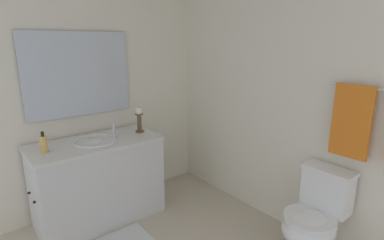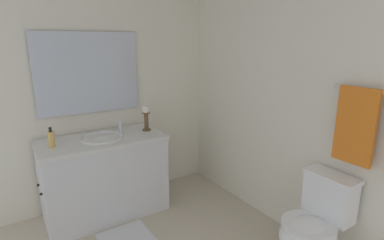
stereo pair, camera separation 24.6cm
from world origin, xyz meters
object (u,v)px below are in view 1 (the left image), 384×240
object	(u,v)px
vanity_cabinet	(99,180)
toilet	(314,219)
candle_holder_tall	(139,119)
soap_bottle	(44,144)
sink_basin	(96,145)
towel_near_vanity	(351,122)
mirror	(79,74)

from	to	relation	value
vanity_cabinet	toilet	world-z (taller)	vanity_cabinet
candle_holder_tall	toilet	world-z (taller)	candle_holder_tall
candle_holder_tall	soap_bottle	size ratio (longest dim) A/B	1.43
sink_basin	toilet	distance (m)	1.98
vanity_cabinet	sink_basin	distance (m)	0.36
towel_near_vanity	soap_bottle	bearing A→B (deg)	-134.80
candle_holder_tall	toilet	bearing A→B (deg)	20.03
vanity_cabinet	soap_bottle	size ratio (longest dim) A/B	6.56
soap_bottle	towel_near_vanity	size ratio (longest dim) A/B	0.33
mirror	candle_holder_tall	distance (m)	0.71
mirror	candle_holder_tall	xyz separation A→B (m)	(0.28, 0.47, -0.46)
candle_holder_tall	toilet	distance (m)	1.82
towel_near_vanity	vanity_cabinet	bearing A→B (deg)	-143.46
candle_holder_tall	toilet	size ratio (longest dim) A/B	0.34
soap_bottle	mirror	bearing A→B (deg)	123.93
sink_basin	towel_near_vanity	size ratio (longest dim) A/B	0.74
sink_basin	toilet	world-z (taller)	sink_basin
candle_holder_tall	towel_near_vanity	xyz separation A→B (m)	(1.71, 0.80, 0.20)
candle_holder_tall	soap_bottle	xyz separation A→B (m)	(0.02, -0.91, -0.06)
toilet	mirror	bearing A→B (deg)	-150.77
soap_bottle	sink_basin	bearing A→B (deg)	92.04
mirror	toilet	size ratio (longest dim) A/B	1.33
vanity_cabinet	towel_near_vanity	bearing A→B (deg)	36.54
mirror	vanity_cabinet	bearing A→B (deg)	-0.01
soap_bottle	toilet	world-z (taller)	soap_bottle
sink_basin	candle_holder_tall	size ratio (longest dim) A/B	1.57
soap_bottle	toilet	xyz separation A→B (m)	(1.61, 1.50, -0.51)
vanity_cabinet	toilet	distance (m)	1.94
sink_basin	soap_bottle	bearing A→B (deg)	-87.96
vanity_cabinet	toilet	xyz separation A→B (m)	(1.62, 1.06, -0.04)
mirror	soap_bottle	world-z (taller)	mirror
sink_basin	toilet	size ratio (longest dim) A/B	0.54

